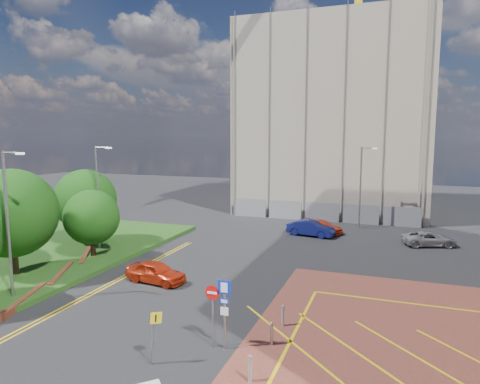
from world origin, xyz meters
The scene contains 18 objects.
ground centered at (0.00, 0.00, 0.00)m, with size 140.00×140.00×0.00m, color black.
grass_bed centered at (-18.00, 6.00, 0.15)m, with size 14.00×32.00×0.30m, color #1F4716.
retaining_wall centered at (-11.80, 2.00, 0.20)m, with size 6.06×20.33×0.40m.
tree_b centered at (-15.50, 5.00, 4.24)m, with size 5.60×5.60×6.74m.
tree_c centered at (-13.50, 10.00, 3.19)m, with size 4.00×4.00×4.90m.
tree_d centered at (-16.50, 13.00, 3.87)m, with size 5.00×5.00×6.08m.
lamp_left_near centered at (-12.42, 2.00, 4.66)m, with size 1.53×0.16×8.00m.
lamp_left_far centered at (-14.42, 12.00, 4.66)m, with size 1.53×0.16×8.00m.
lamp_back centered at (4.08, 28.00, 4.36)m, with size 1.53×0.16×8.00m.
sign_cluster centered at (0.30, 0.98, 1.95)m, with size 1.17×0.12×3.20m.
warning_sign centered at (-1.65, -1.17, 1.43)m, with size 0.54×0.37×2.24m.
bollard_row centered at (2.30, -1.67, 0.47)m, with size 0.14×11.14×0.90m.
construction_building centered at (0.00, 40.00, 11.00)m, with size 21.20×19.20×22.00m, color #B3A693.
construction_fence centered at (1.00, 30.00, 1.00)m, with size 21.60×0.06×2.00m, color gray.
car_red_left centered at (-6.64, 7.32, 0.67)m, with size 1.57×3.90×1.33m, color red.
car_blue_back centered at (0.13, 22.99, 0.71)m, with size 1.50×4.30×1.42m, color navy.
car_red_back centered at (0.90, 24.62, 0.58)m, with size 1.62×3.98×1.15m, color red.
car_silver_back centered at (10.00, 22.74, 0.59)m, with size 1.95×4.24×1.18m, color #A8A7AE.
Camera 1 is at (6.96, -15.03, 9.08)m, focal length 32.00 mm.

